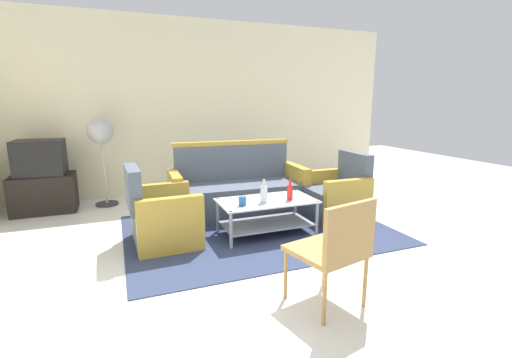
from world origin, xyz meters
The scene contains 14 objects.
ground_plane centered at (0.00, 0.00, 0.00)m, with size 14.00×14.00×0.00m, color white.
wall_back centered at (0.00, 3.06, 1.40)m, with size 6.52×0.12×2.80m.
rug centered at (-0.08, 0.79, 0.01)m, with size 3.04×2.20×0.01m, color #2D3856.
couch centered at (-0.09, 1.50, 0.32)m, with size 1.83×0.80×0.96m.
armchair_left centered at (-1.19, 0.79, 0.29)m, with size 0.72×0.78×0.85m.
armchair_right centered at (1.03, 0.84, 0.29)m, with size 0.71×0.77×0.85m.
coffee_table centered at (-0.04, 0.63, 0.27)m, with size 1.10×0.60×0.40m.
bottle_clear centered at (-0.11, 0.55, 0.51)m, with size 0.08×0.08×0.26m.
bottle_red centered at (0.20, 0.53, 0.50)m, with size 0.07×0.07×0.25m.
cup centered at (-0.37, 0.52, 0.46)m, with size 0.08×0.08×0.10m, color #2659A5.
tv_stand centered at (-2.56, 2.55, 0.26)m, with size 0.80×0.50×0.52m, color black.
television centered at (-2.56, 2.55, 0.76)m, with size 0.62×0.48×0.48m.
pedestal_fan centered at (-1.78, 2.60, 1.01)m, with size 0.36×0.36×1.27m.
wicker_chair centered at (-0.17, -0.95, 0.49)m, with size 0.57×0.57×0.84m.
Camera 1 is at (-1.59, -3.00, 1.52)m, focal length 25.26 mm.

